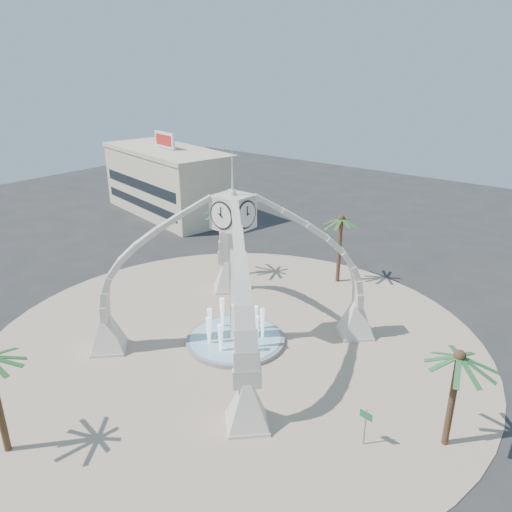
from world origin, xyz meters
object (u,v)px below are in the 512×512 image
Objects in this scene: palm_west at (222,211)px; street_sign at (366,420)px; fountain at (235,339)px; palm_east at (459,357)px; palm_north at (341,219)px; clock_tower at (234,269)px.

palm_west is 27.51m from street_sign.
palm_east is (17.34, -0.98, 5.76)m from fountain.
palm_north is (0.48, 15.67, 6.45)m from fountain.
clock_tower is 15.68m from palm_north.
palm_west reaches higher than palm_north.
fountain is 1.04× the size of palm_north.
street_sign is at bearing -16.67° from clock_tower.
palm_east is 6.44m from street_sign.
fountain is 1.15× the size of palm_east.
street_sign is (23.37, -13.50, -5.31)m from palm_west.
clock_tower reaches higher than street_sign.
street_sign is at bearing -16.67° from fountain.
fountain is at bearing 90.00° from clock_tower.
palm_west is (-9.80, 9.44, 0.65)m from clock_tower.
clock_tower is 6.99× the size of street_sign.
street_sign is (13.57, -4.06, 1.55)m from fountain.
palm_west is (-27.14, 10.41, 1.10)m from palm_east.
clock_tower is 2.34× the size of palm_north.
clock_tower is 2.58× the size of palm_east.
palm_east is 23.70m from palm_north.
clock_tower reaches higher than palm_west.
palm_north is at bearing 130.21° from street_sign.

